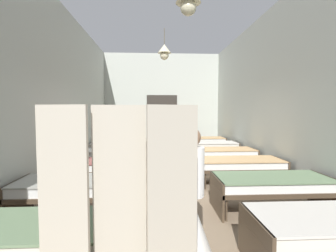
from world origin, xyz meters
TOP-DOWN VIEW (x-y plane):
  - ground_plane at (0.00, 0.00)m, footprint 5.87×11.16m
  - room_shell at (0.00, 1.17)m, footprint 5.67×10.76m
  - bed_left_row_0 at (-1.59, -3.82)m, footprint 1.90×0.84m
  - bed_left_row_1 at (-1.59, -2.29)m, footprint 1.90×0.84m
  - bed_right_row_1 at (1.59, -2.29)m, footprint 1.90×0.84m
  - bed_left_row_2 at (-1.59, -0.76)m, footprint 1.90×0.84m
  - bed_right_row_2 at (1.59, -0.76)m, footprint 1.90×0.84m
  - bed_left_row_3 at (-1.59, 0.76)m, footprint 1.90×0.84m
  - bed_right_row_3 at (1.59, 0.76)m, footprint 1.90×0.84m
  - bed_left_row_4 at (-1.59, 2.29)m, footprint 1.90×0.84m
  - bed_right_row_4 at (1.59, 2.29)m, footprint 1.90×0.84m
  - bed_left_row_5 at (-1.59, 3.82)m, footprint 1.90×0.84m
  - bed_right_row_5 at (1.59, 3.82)m, footprint 1.90×0.84m
  - nurse_near_aisle at (0.05, -3.49)m, footprint 0.52×0.52m
  - potted_plant at (0.18, 3.15)m, footprint 0.53×0.53m
  - privacy_screen at (-0.64, -4.30)m, footprint 1.25×0.17m

SIDE VIEW (x-z plane):
  - ground_plane at x=0.00m, z-range -0.10..0.00m
  - bed_left_row_0 at x=-1.59m, z-range 0.15..0.73m
  - bed_left_row_1 at x=-1.59m, z-range 0.15..0.73m
  - bed_right_row_1 at x=1.59m, z-range 0.15..0.73m
  - bed_left_row_2 at x=-1.59m, z-range 0.15..0.73m
  - bed_right_row_2 at x=1.59m, z-range 0.15..0.73m
  - bed_left_row_3 at x=-1.59m, z-range 0.15..0.73m
  - bed_right_row_3 at x=1.59m, z-range 0.15..0.73m
  - bed_left_row_4 at x=-1.59m, z-range 0.15..0.73m
  - bed_right_row_4 at x=1.59m, z-range 0.15..0.73m
  - bed_left_row_5 at x=-1.59m, z-range 0.15..0.73m
  - bed_right_row_5 at x=1.59m, z-range 0.15..0.73m
  - nurse_near_aisle at x=0.05m, z-range -0.21..1.27m
  - potted_plant at x=0.18m, z-range 0.14..1.40m
  - privacy_screen at x=-0.64m, z-range 0.00..1.70m
  - room_shell at x=0.00m, z-range 0.00..4.32m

